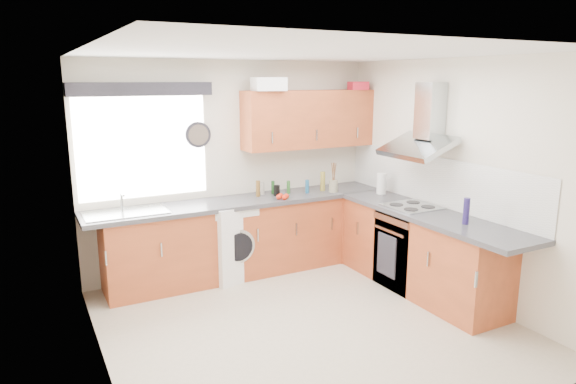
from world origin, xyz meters
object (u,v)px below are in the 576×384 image
oven (410,249)px  washing_machine (229,240)px  upper_cabinets (309,119)px  extractor_hood (423,128)px

oven → washing_machine: 2.07m
oven → upper_cabinets: size_ratio=0.50×
oven → upper_cabinets: bearing=112.5°
oven → upper_cabinets: 1.99m
extractor_hood → washing_machine: bearing=146.0°
extractor_hood → upper_cabinets: bearing=116.1°
oven → washing_machine: washing_machine is taller
upper_cabinets → washing_machine: size_ratio=1.91×
extractor_hood → upper_cabinets: 1.48m
extractor_hood → washing_machine: (-1.79, 1.21, -1.33)m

